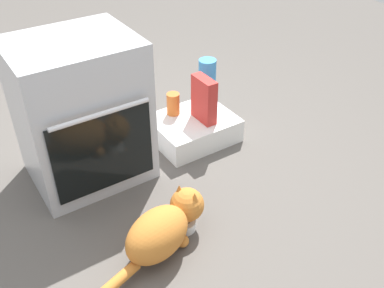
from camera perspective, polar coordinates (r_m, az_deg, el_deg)
ground at (r=2.31m, az=-10.27°, el=-8.66°), size 8.00×8.00×0.00m
oven at (r=2.36m, az=-14.21°, el=3.98°), size 0.62×0.56×0.79m
pantry_cabinet at (r=2.75m, az=0.14°, el=2.05°), size 0.49×0.40×0.15m
food_bowl at (r=2.18m, az=-1.00°, el=-10.37°), size 0.11×0.11×0.07m
cat at (r=2.02m, az=-3.77°, el=-10.96°), size 0.71×0.33×0.24m
cereal_box at (r=2.62m, az=1.57°, el=5.82°), size 0.07×0.18×0.28m
sauce_jar at (r=2.72m, az=-2.47°, el=5.25°), size 0.08×0.08×0.14m
water_bottle at (r=2.80m, az=1.98°, el=8.10°), size 0.11×0.11×0.30m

